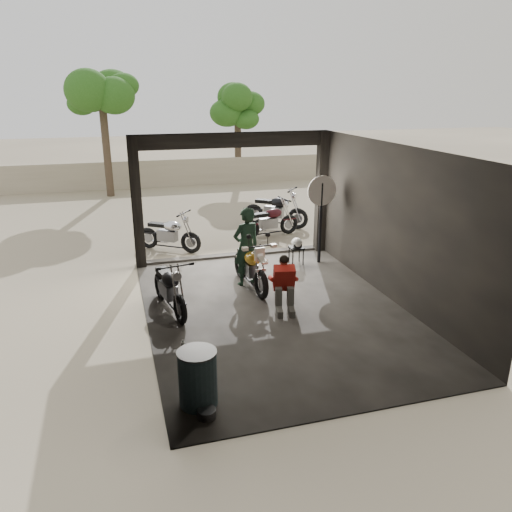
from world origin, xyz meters
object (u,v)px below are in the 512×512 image
stool (296,250)px  outside_bike_b (270,218)px  outside_bike_a (169,231)px  mechanic (285,286)px  sign_post (321,205)px  helmet (297,243)px  rider (246,247)px  main_bike (250,263)px  oil_drum (198,379)px  left_bike (169,285)px  outside_bike_c (276,207)px

stool → outside_bike_b: bearing=87.2°
outside_bike_a → outside_bike_b: outside_bike_b is taller
outside_bike_a → outside_bike_b: (3.04, 0.53, 0.00)m
mechanic → sign_post: sign_post is taller
helmet → outside_bike_a: bearing=165.0°
sign_post → helmet: bearing=-179.1°
rider → mechanic: (0.35, -1.60, -0.35)m
helmet → sign_post: bearing=20.1°
rider → sign_post: sign_post is taller
sign_post → main_bike: bearing=-151.1°
mechanic → oil_drum: size_ratio=1.31×
outside_bike_b → helmet: bearing=165.8°
mechanic → outside_bike_a: bearing=122.7°
main_bike → mechanic: main_bike is taller
left_bike → stool: size_ratio=3.56×
oil_drum → left_bike: bearing=90.0°
main_bike → sign_post: bearing=22.9°
left_bike → outside_bike_c: bearing=43.2°
stool → rider: bearing=-148.3°
left_bike → outside_bike_a: size_ratio=1.00×
left_bike → mechanic: (2.17, -0.68, -0.01)m
main_bike → outside_bike_a: 3.48m
rider → outside_bike_a: bearing=-83.2°
rider → sign_post: bearing=-174.9°
main_bike → left_bike: size_ratio=1.05×
left_bike → sign_post: bearing=14.2°
left_bike → mechanic: left_bike is taller
outside_bike_a → stool: bearing=-88.9°
outside_bike_c → rider: bearing=-167.8°
outside_bike_a → helmet: size_ratio=5.87×
left_bike → mechanic: bearing=-27.9°
outside_bike_a → outside_bike_c: outside_bike_c is taller
outside_bike_b → helmet: size_ratio=5.91×
left_bike → rider: bearing=16.1°
oil_drum → sign_post: sign_post is taller
main_bike → oil_drum: (-1.86, -3.97, -0.16)m
outside_bike_b → oil_drum: (-3.49, -7.68, -0.15)m
rider → oil_drum: bearing=48.6°
main_bike → mechanic: (0.31, -1.39, -0.03)m
sign_post → rider: bearing=-156.0°
rider → main_bike: bearing=82.1°
outside_bike_a → mechanic: size_ratio=1.52×
outside_bike_a → rider: bearing=-119.5°
stool → main_bike: bearing=-142.4°
outside_bike_a → outside_bike_b: size_ratio=0.99×
helmet → rider: bearing=-129.0°
stool → helmet: (-0.01, -0.04, 0.20)m
helmet → sign_post: (0.61, -0.00, 0.90)m
outside_bike_b → stool: bearing=165.9°
outside_bike_b → rider: (-1.67, -3.51, 0.33)m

